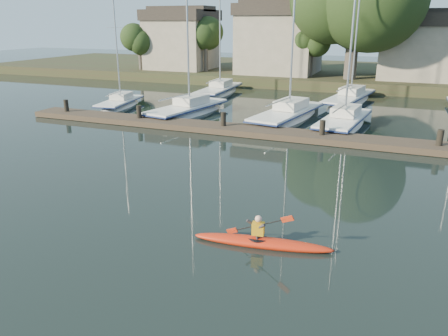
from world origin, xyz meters
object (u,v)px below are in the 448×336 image
at_px(sailboat_3, 343,130).
at_px(sailboat_6, 349,105).
at_px(kayak, 262,241).
at_px(sailboat_0, 120,109).
at_px(dock, 270,133).
at_px(sailboat_5, 219,96).
at_px(sailboat_1, 188,117).
at_px(sailboat_2, 287,123).

xyz_separation_m(sailboat_3, sailboat_6, (-0.70, 9.18, 0.01)).
height_order(kayak, sailboat_0, sailboat_0).
bearing_deg(dock, sailboat_3, 47.54).
xyz_separation_m(sailboat_5, sailboat_6, (11.82, -0.22, -0.00)).
xyz_separation_m(dock, sailboat_0, (-13.68, 4.55, -0.38)).
height_order(sailboat_1, sailboat_2, sailboat_2).
bearing_deg(dock, sailboat_1, 152.37).
distance_m(sailboat_3, sailboat_5, 15.66).
relative_size(dock, sailboat_1, 2.26).
height_order(sailboat_1, sailboat_5, sailboat_5).
xyz_separation_m(sailboat_0, sailboat_3, (17.36, -0.53, -0.03)).
height_order(sailboat_0, sailboat_3, sailboat_3).
height_order(sailboat_2, sailboat_5, sailboat_2).
distance_m(sailboat_2, sailboat_5, 12.28).
xyz_separation_m(sailboat_1, sailboat_3, (11.05, 0.16, 0.00)).
distance_m(sailboat_2, sailboat_6, 9.03).
height_order(kayak, sailboat_6, sailboat_6).
height_order(dock, sailboat_2, sailboat_2).
bearing_deg(sailboat_6, sailboat_5, -171.48).
bearing_deg(sailboat_0, kayak, -55.04).
bearing_deg(sailboat_1, sailboat_3, 10.80).
bearing_deg(dock, sailboat_6, 77.29).
relative_size(sailboat_2, sailboat_6, 0.99).
relative_size(sailboat_1, sailboat_3, 1.10).
bearing_deg(sailboat_2, sailboat_0, -169.69).
bearing_deg(dock, sailboat_0, 161.61).
bearing_deg(sailboat_0, sailboat_3, -11.27).
bearing_deg(sailboat_6, sailboat_2, -100.80).
xyz_separation_m(dock, sailboat_1, (-7.38, 3.86, -0.41)).
xyz_separation_m(sailboat_3, sailboat_5, (-12.52, 9.40, 0.01)).
bearing_deg(sailboat_3, sailboat_5, 149.47).
xyz_separation_m(kayak, sailboat_0, (-17.14, 17.46, -0.34)).
distance_m(sailboat_0, sailboat_1, 6.34).
relative_size(dock, sailboat_5, 2.22).
bearing_deg(sailboat_6, sailboat_3, -76.07).
height_order(sailboat_0, sailboat_1, sailboat_1).
relative_size(sailboat_1, sailboat_5, 0.98).
distance_m(kayak, sailboat_5, 29.06).
bearing_deg(sailboat_3, kayak, -84.37).
xyz_separation_m(kayak, dock, (-3.45, 12.91, 0.04)).
height_order(kayak, dock, kayak).
height_order(dock, sailboat_3, sailboat_3).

